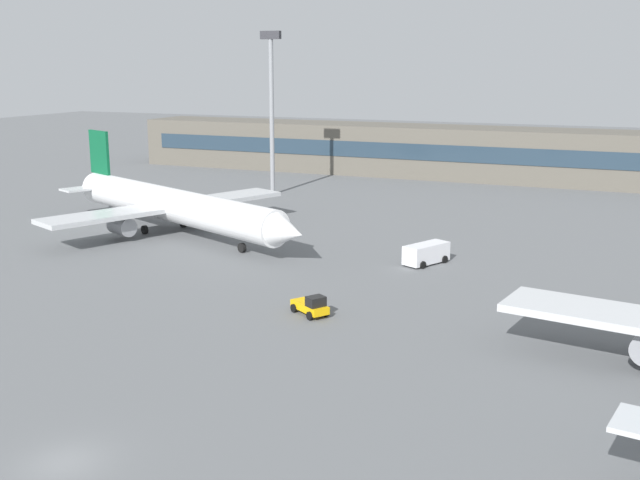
{
  "coord_description": "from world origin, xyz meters",
  "views": [
    {
      "loc": [
        26.12,
        -27.75,
        19.94
      ],
      "look_at": [
        -2.83,
        40.0,
        3.0
      ],
      "focal_mm": 43.1,
      "sensor_mm": 36.0,
      "label": 1
    }
  ],
  "objects_px": {
    "floodlight_tower_west": "(271,101)",
    "service_van_white": "(426,253)",
    "baggage_tug_yellow": "(311,306)",
    "airplane_mid": "(174,206)"
  },
  "relations": [
    {
      "from": "baggage_tug_yellow",
      "to": "floodlight_tower_west",
      "type": "distance_m",
      "value": 61.27
    },
    {
      "from": "baggage_tug_yellow",
      "to": "service_van_white",
      "type": "bearing_deg",
      "value": 78.09
    },
    {
      "from": "airplane_mid",
      "to": "service_van_white",
      "type": "xyz_separation_m",
      "value": [
        31.56,
        -2.0,
        -2.33
      ]
    },
    {
      "from": "baggage_tug_yellow",
      "to": "floodlight_tower_west",
      "type": "bearing_deg",
      "value": 119.58
    },
    {
      "from": "service_van_white",
      "to": "floodlight_tower_west",
      "type": "height_order",
      "value": "floodlight_tower_west"
    },
    {
      "from": "airplane_mid",
      "to": "service_van_white",
      "type": "bearing_deg",
      "value": -3.62
    },
    {
      "from": "airplane_mid",
      "to": "baggage_tug_yellow",
      "type": "bearing_deg",
      "value": -38.27
    },
    {
      "from": "floodlight_tower_west",
      "to": "airplane_mid",
      "type": "bearing_deg",
      "value": -86.1
    },
    {
      "from": "floodlight_tower_west",
      "to": "baggage_tug_yellow",
      "type": "bearing_deg",
      "value": -60.42
    },
    {
      "from": "floodlight_tower_west",
      "to": "service_van_white",
      "type": "bearing_deg",
      "value": -43.86
    }
  ]
}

